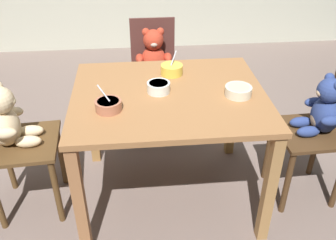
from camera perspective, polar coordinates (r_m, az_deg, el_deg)
name	(u,v)px	position (r m, az deg, el deg)	size (l,w,h in m)	color
ground_plane	(169,195)	(2.48, 0.11, -11.31)	(5.20, 5.20, 0.04)	#74625A
dining_table	(169,110)	(2.09, 0.13, 1.57)	(1.05, 0.87, 0.73)	#9C693E
teddy_chair_near_left	(8,129)	(2.22, -23.05, -1.28)	(0.41, 0.42, 0.91)	brown
teddy_chair_far_center	(154,64)	(2.82, -2.15, 8.56)	(0.36, 0.39, 0.86)	#4E2A25
teddy_chair_near_right	(322,119)	(2.33, 22.29, 0.16)	(0.39, 0.39, 0.85)	#48301A
porridge_bowl_white_center	(159,87)	(2.03, -1.44, 5.00)	(0.13, 0.13, 0.06)	silver
porridge_bowl_cream_near_right	(238,91)	(2.04, 10.62, 4.37)	(0.14, 0.14, 0.05)	beige
porridge_bowl_yellow_far_center	(172,69)	(2.23, 0.57, 7.71)	(0.13, 0.13, 0.12)	gold
porridge_bowl_terracotta_near_left	(108,105)	(1.89, -9.03, 2.24)	(0.13, 0.13, 0.12)	#B06A4E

